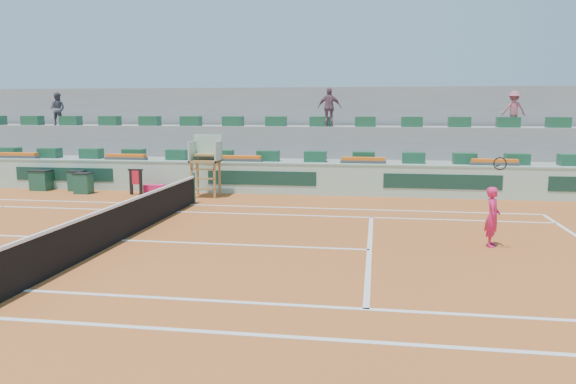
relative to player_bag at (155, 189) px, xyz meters
name	(u,v)px	position (x,y,z in m)	size (l,w,h in m)	color
ground	(122,240)	(2.28, -7.80, -0.18)	(90.00, 90.00, 0.00)	#9D4C1E
seating_tier_lower	(228,172)	(2.28, 2.90, 0.42)	(36.00, 4.00, 1.20)	gray
seating_tier_upper	(237,153)	(2.28, 4.50, 1.12)	(36.00, 2.40, 2.60)	gray
stadium_back_wall	(244,133)	(2.28, 6.10, 2.02)	(36.00, 0.40, 4.40)	gray
player_bag	(155,189)	(0.00, 0.00, 0.00)	(0.82, 0.36, 0.36)	#DC1C59
spectator_left	(57,109)	(-6.38, 3.90, 3.19)	(0.75, 0.59, 1.55)	#464651
spectator_mid	(329,107)	(6.71, 3.61, 3.27)	(1.00, 0.42, 1.70)	#744D5B
spectator_right	(514,109)	(14.46, 3.87, 3.18)	(0.98, 0.56, 1.52)	#A55260
court_lines	(122,240)	(2.28, -7.80, -0.18)	(23.89, 11.09, 0.01)	silver
tennis_net	(121,221)	(2.28, -7.80, 0.34)	(0.10, 11.97, 1.10)	black
advertising_hoarding	(215,177)	(2.30, 0.69, 0.45)	(36.00, 0.34, 1.26)	#9FC8B2
umpire_chair	(206,157)	(2.28, -0.31, 1.36)	(1.10, 0.90, 2.40)	olive
seat_row_lower	(222,155)	(2.28, 2.00, 1.24)	(32.90, 0.60, 0.44)	#1A4E30
seat_row_upper	(233,121)	(2.28, 3.90, 2.64)	(32.90, 0.60, 0.44)	#1A4E30
flower_planters	(182,158)	(0.78, 1.20, 1.15)	(26.80, 0.36, 0.28)	#474747
drink_cooler_a	(83,183)	(-2.86, -0.39, 0.24)	(0.66, 0.57, 0.84)	#174531
drink_cooler_b	(77,181)	(-3.51, 0.28, 0.24)	(0.63, 0.55, 0.84)	#174531
drink_cooler_c	(41,180)	(-5.09, 0.22, 0.24)	(0.79, 0.68, 0.84)	#174531
towel_rack	(136,180)	(-0.62, -0.38, 0.42)	(0.62, 0.10, 1.03)	black
tennis_player	(493,216)	(11.67, -6.94, 0.58)	(0.46, 0.86, 2.28)	#DC1C59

